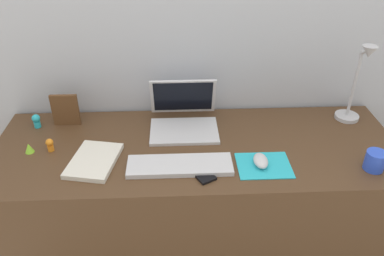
{
  "coord_description": "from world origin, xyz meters",
  "views": [
    {
      "loc": [
        -0.08,
        -1.36,
        1.69
      ],
      "look_at": [
        -0.02,
        0.0,
        0.83
      ],
      "focal_mm": 36.63,
      "sensor_mm": 36.0,
      "label": 1
    }
  ],
  "objects_px": {
    "notebook_pad": "(94,161)",
    "coffee_mug": "(375,161)",
    "keyboard": "(180,165)",
    "cell_phone": "(201,172)",
    "picture_frame": "(65,110)",
    "desk_lamp": "(357,86)",
    "toy_figurine_cyan": "(36,120)",
    "toy_figurine_orange": "(50,144)",
    "mouse": "(261,161)",
    "toy_figurine_lime": "(29,148)",
    "laptop": "(184,115)"
  },
  "relations": [
    {
      "from": "desk_lamp",
      "to": "notebook_pad",
      "type": "xyz_separation_m",
      "value": [
        -1.13,
        -0.27,
        -0.17
      ]
    },
    {
      "from": "cell_phone",
      "to": "desk_lamp",
      "type": "xyz_separation_m",
      "value": [
        0.71,
        0.36,
        0.18
      ]
    },
    {
      "from": "desk_lamp",
      "to": "mouse",
      "type": "bearing_deg",
      "value": -146.42
    },
    {
      "from": "toy_figurine_lime",
      "to": "toy_figurine_cyan",
      "type": "distance_m",
      "value": 0.2
    },
    {
      "from": "cell_phone",
      "to": "notebook_pad",
      "type": "bearing_deg",
      "value": 139.3
    },
    {
      "from": "cell_phone",
      "to": "desk_lamp",
      "type": "distance_m",
      "value": 0.82
    },
    {
      "from": "keyboard",
      "to": "desk_lamp",
      "type": "bearing_deg",
      "value": 21.8
    },
    {
      "from": "laptop",
      "to": "toy_figurine_lime",
      "type": "relative_size",
      "value": 7.3
    },
    {
      "from": "mouse",
      "to": "notebook_pad",
      "type": "height_order",
      "value": "mouse"
    },
    {
      "from": "coffee_mug",
      "to": "toy_figurine_lime",
      "type": "xyz_separation_m",
      "value": [
        -1.37,
        0.17,
        -0.02
      ]
    },
    {
      "from": "mouse",
      "to": "coffee_mug",
      "type": "distance_m",
      "value": 0.44
    },
    {
      "from": "cell_phone",
      "to": "coffee_mug",
      "type": "relative_size",
      "value": 1.65
    },
    {
      "from": "notebook_pad",
      "to": "coffee_mug",
      "type": "bearing_deg",
      "value": 6.71
    },
    {
      "from": "cell_phone",
      "to": "picture_frame",
      "type": "relative_size",
      "value": 0.85
    },
    {
      "from": "desk_lamp",
      "to": "toy_figurine_cyan",
      "type": "xyz_separation_m",
      "value": [
        -1.43,
        0.01,
        -0.15
      ]
    },
    {
      "from": "keyboard",
      "to": "coffee_mug",
      "type": "distance_m",
      "value": 0.75
    },
    {
      "from": "cell_phone",
      "to": "notebook_pad",
      "type": "xyz_separation_m",
      "value": [
        -0.42,
        0.09,
        0.01
      ]
    },
    {
      "from": "toy_figurine_orange",
      "to": "picture_frame",
      "type": "bearing_deg",
      "value": 83.45
    },
    {
      "from": "toy_figurine_orange",
      "to": "toy_figurine_cyan",
      "type": "distance_m",
      "value": 0.22
    },
    {
      "from": "picture_frame",
      "to": "coffee_mug",
      "type": "distance_m",
      "value": 1.32
    },
    {
      "from": "desk_lamp",
      "to": "coffee_mug",
      "type": "bearing_deg",
      "value": -96.91
    },
    {
      "from": "laptop",
      "to": "toy_figurine_orange",
      "type": "distance_m",
      "value": 0.58
    },
    {
      "from": "notebook_pad",
      "to": "mouse",
      "type": "bearing_deg",
      "value": 7.42
    },
    {
      "from": "mouse",
      "to": "desk_lamp",
      "type": "distance_m",
      "value": 0.59
    },
    {
      "from": "desk_lamp",
      "to": "toy_figurine_orange",
      "type": "distance_m",
      "value": 1.35
    },
    {
      "from": "desk_lamp",
      "to": "picture_frame",
      "type": "xyz_separation_m",
      "value": [
        -1.3,
        0.03,
        -0.11
      ]
    },
    {
      "from": "desk_lamp",
      "to": "toy_figurine_orange",
      "type": "height_order",
      "value": "desk_lamp"
    },
    {
      "from": "mouse",
      "to": "picture_frame",
      "type": "distance_m",
      "value": 0.9
    },
    {
      "from": "keyboard",
      "to": "toy_figurine_lime",
      "type": "bearing_deg",
      "value": 167.98
    },
    {
      "from": "desk_lamp",
      "to": "toy_figurine_lime",
      "type": "height_order",
      "value": "desk_lamp"
    },
    {
      "from": "mouse",
      "to": "desk_lamp",
      "type": "relative_size",
      "value": 0.25
    },
    {
      "from": "coffee_mug",
      "to": "toy_figurine_orange",
      "type": "relative_size",
      "value": 1.38
    },
    {
      "from": "cell_phone",
      "to": "coffee_mug",
      "type": "bearing_deg",
      "value": -28.97
    },
    {
      "from": "mouse",
      "to": "toy_figurine_orange",
      "type": "distance_m",
      "value": 0.86
    },
    {
      "from": "keyboard",
      "to": "notebook_pad",
      "type": "bearing_deg",
      "value": 172.17
    },
    {
      "from": "picture_frame",
      "to": "toy_figurine_cyan",
      "type": "distance_m",
      "value": 0.14
    },
    {
      "from": "mouse",
      "to": "toy_figurine_orange",
      "type": "bearing_deg",
      "value": 170.8
    },
    {
      "from": "cell_phone",
      "to": "toy_figurine_lime",
      "type": "height_order",
      "value": "toy_figurine_lime"
    },
    {
      "from": "mouse",
      "to": "notebook_pad",
      "type": "xyz_separation_m",
      "value": [
        -0.66,
        0.05,
        -0.01
      ]
    },
    {
      "from": "laptop",
      "to": "mouse",
      "type": "xyz_separation_m",
      "value": [
        0.29,
        -0.31,
        -0.03
      ]
    },
    {
      "from": "desk_lamp",
      "to": "toy_figurine_cyan",
      "type": "bearing_deg",
      "value": 179.56
    },
    {
      "from": "desk_lamp",
      "to": "notebook_pad",
      "type": "relative_size",
      "value": 1.57
    },
    {
      "from": "desk_lamp",
      "to": "notebook_pad",
      "type": "bearing_deg",
      "value": -166.57
    },
    {
      "from": "desk_lamp",
      "to": "keyboard",
      "type": "bearing_deg",
      "value": -158.2
    },
    {
      "from": "mouse",
      "to": "keyboard",
      "type": "bearing_deg",
      "value": -179.8
    },
    {
      "from": "toy_figurine_lime",
      "to": "toy_figurine_orange",
      "type": "bearing_deg",
      "value": 4.86
    },
    {
      "from": "laptop",
      "to": "picture_frame",
      "type": "relative_size",
      "value": 2.0
    },
    {
      "from": "notebook_pad",
      "to": "picture_frame",
      "type": "distance_m",
      "value": 0.35
    },
    {
      "from": "mouse",
      "to": "notebook_pad",
      "type": "bearing_deg",
      "value": 176.03
    },
    {
      "from": "picture_frame",
      "to": "toy_figurine_lime",
      "type": "bearing_deg",
      "value": -116.77
    }
  ]
}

